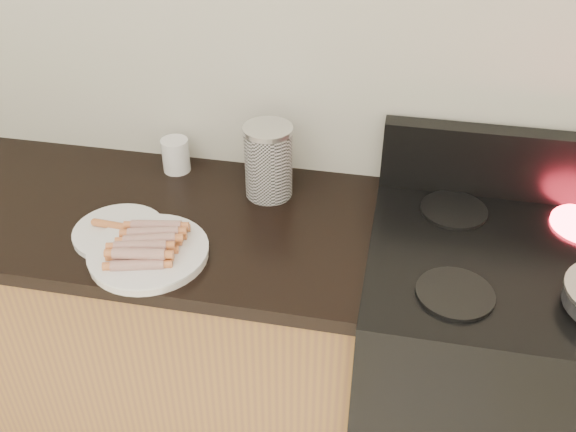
% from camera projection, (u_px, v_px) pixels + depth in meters
% --- Properties ---
extents(wall_back, '(4.00, 0.04, 2.60)m').
position_uv_depth(wall_back, '(245.00, 36.00, 1.74)').
color(wall_back, silver).
rests_on(wall_back, ground).
extents(cabinet_base, '(2.20, 0.59, 0.86)m').
position_uv_depth(cabinet_base, '(25.00, 312.00, 2.11)').
color(cabinet_base, olive).
rests_on(cabinet_base, floor).
extents(stove, '(0.76, 0.65, 0.91)m').
position_uv_depth(stove, '(491.00, 381.00, 1.84)').
color(stove, black).
rests_on(stove, floor).
extents(stove_panel, '(0.76, 0.06, 0.20)m').
position_uv_depth(stove_panel, '(522.00, 165.00, 1.75)').
color(stove_panel, black).
rests_on(stove_panel, stove).
extents(burner_near_left, '(0.18, 0.18, 0.01)m').
position_uv_depth(burner_near_left, '(455.00, 293.00, 1.47)').
color(burner_near_left, black).
rests_on(burner_near_left, stove).
extents(burner_far_left, '(0.18, 0.18, 0.01)m').
position_uv_depth(burner_far_left, '(454.00, 210.00, 1.74)').
color(burner_far_left, black).
rests_on(burner_far_left, stove).
extents(main_plate, '(0.33, 0.33, 0.02)m').
position_uv_depth(main_plate, '(149.00, 254.00, 1.59)').
color(main_plate, white).
rests_on(main_plate, counter_slab).
extents(side_plate, '(0.27, 0.27, 0.02)m').
position_uv_depth(side_plate, '(119.00, 232.00, 1.67)').
color(side_plate, white).
rests_on(side_plate, counter_slab).
extents(hotdog_pile, '(0.13, 0.20, 0.05)m').
position_uv_depth(hotdog_pile, '(147.00, 243.00, 1.57)').
color(hotdog_pile, maroon).
rests_on(hotdog_pile, main_plate).
extents(plain_sausages, '(0.13, 0.03, 0.02)m').
position_uv_depth(plain_sausages, '(118.00, 226.00, 1.66)').
color(plain_sausages, '#E07540').
rests_on(plain_sausages, side_plate).
extents(canister, '(0.14, 0.14, 0.21)m').
position_uv_depth(canister, '(268.00, 161.00, 1.77)').
color(canister, white).
rests_on(canister, counter_slab).
extents(mug, '(0.11, 0.11, 0.10)m').
position_uv_depth(mug, '(176.00, 155.00, 1.91)').
color(mug, white).
rests_on(mug, counter_slab).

